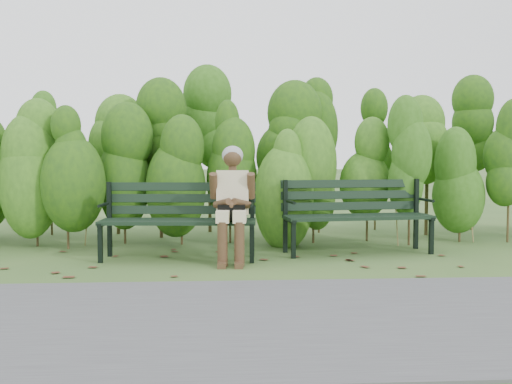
{
  "coord_description": "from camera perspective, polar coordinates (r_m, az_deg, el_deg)",
  "views": [
    {
      "loc": [
        -0.44,
        -6.36,
        1.18
      ],
      "look_at": [
        0.0,
        0.35,
        0.75
      ],
      "focal_mm": 42.0,
      "sensor_mm": 36.0,
      "label": 1
    }
  ],
  "objects": [
    {
      "name": "bench_right",
      "position": [
        7.26,
        9.44,
        -1.66
      ],
      "size": [
        1.79,
        0.75,
        0.87
      ],
      "color": "black",
      "rests_on": "ground"
    },
    {
      "name": "ground",
      "position": [
        6.49,
        0.2,
        -6.82
      ],
      "size": [
        80.0,
        80.0,
        0.0
      ],
      "primitive_type": "plane",
      "color": "#355725"
    },
    {
      "name": "hedge_band",
      "position": [
        8.24,
        -0.69,
        4.19
      ],
      "size": [
        11.04,
        1.67,
        2.42
      ],
      "color": "#47381E",
      "rests_on": "ground"
    },
    {
      "name": "footpath",
      "position": [
        4.35,
        2.24,
        -12.01
      ],
      "size": [
        60.0,
        2.5,
        0.01
      ],
      "primitive_type": "cube",
      "color": "#474749",
      "rests_on": "ground"
    },
    {
      "name": "bench_left",
      "position": [
        6.8,
        -7.31,
        -2.07
      ],
      "size": [
        1.75,
        0.68,
        0.86
      ],
      "color": "black",
      "rests_on": "ground"
    },
    {
      "name": "leaf_litter",
      "position": [
        6.47,
        -3.25,
        -6.82
      ],
      "size": [
        5.84,
        2.3,
        0.01
      ],
      "color": "brown",
      "rests_on": "ground"
    },
    {
      "name": "seated_woman",
      "position": [
        6.55,
        -2.29,
        -0.43
      ],
      "size": [
        0.52,
        0.75,
        1.27
      ],
      "color": "beige",
      "rests_on": "ground"
    }
  ]
}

